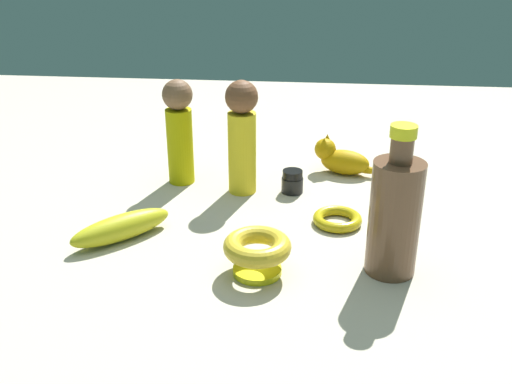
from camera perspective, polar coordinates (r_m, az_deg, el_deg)
The scene contains 9 objects.
ground at distance 1.10m, azimuth 0.00°, elevation -2.51°, with size 2.00×2.00×0.00m, color #BCB29E.
person_figure_adult at distance 1.17m, azimuth -1.34°, elevation 5.45°, with size 0.06×0.06×0.23m.
bowl at distance 0.92m, azimuth 0.12°, elevation -5.52°, with size 0.10×0.10×0.06m.
bottle_tall at distance 0.93m, azimuth 12.97°, elevation -2.05°, with size 0.08×0.08×0.24m.
person_figure_child at distance 1.23m, azimuth -7.26°, elevation 5.88°, with size 0.07×0.07×0.22m.
cat_figurine at distance 1.30m, azimuth 7.96°, elevation 3.15°, with size 0.08×0.14×0.08m.
banana at distance 1.05m, azimuth -12.61°, elevation -3.28°, with size 0.18×0.05×0.05m, color gold.
nail_polish_jar at distance 1.20m, azimuth 3.45°, elevation 0.99°, with size 0.04×0.04×0.05m.
bangle at distance 1.09m, azimuth 7.69°, elevation -2.55°, with size 0.09×0.09×0.02m, color #B8A213.
Camera 1 is at (-0.98, -0.10, 0.50)m, focal length 42.37 mm.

